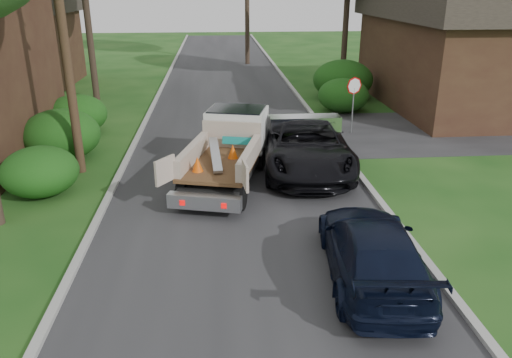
{
  "coord_description": "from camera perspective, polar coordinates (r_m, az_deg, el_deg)",
  "views": [
    {
      "loc": [
        -0.73,
        -11.88,
        6.14
      ],
      "look_at": [
        0.3,
        0.71,
        1.2
      ],
      "focal_mm": 35.0,
      "sensor_mm": 36.0,
      "label": 1
    }
  ],
  "objects": [
    {
      "name": "flatbed_truck",
      "position": [
        16.86,
        -2.88,
        4.11
      ],
      "size": [
        3.63,
        5.96,
        2.11
      ],
      "rotation": [
        0.0,
        0.0,
        -0.25
      ],
      "color": "black",
      "rests_on": "ground"
    },
    {
      "name": "black_pickup",
      "position": [
        17.66,
        5.75,
        3.92
      ],
      "size": [
        3.43,
        6.57,
        1.77
      ],
      "primitive_type": "imported",
      "rotation": [
        0.0,
        0.0,
        -0.08
      ],
      "color": "black",
      "rests_on": "ground"
    },
    {
      "name": "stop_sign",
      "position": [
        22.14,
        11.1,
        9.59
      ],
      "size": [
        0.71,
        0.32,
        2.48
      ],
      "color": "slate",
      "rests_on": "ground"
    },
    {
      "name": "ground",
      "position": [
        13.39,
        -1.04,
        -5.94
      ],
      "size": [
        120.0,
        120.0,
        0.0
      ],
      "primitive_type": "plane",
      "color": "#154112",
      "rests_on": "ground"
    },
    {
      "name": "curb_right",
      "position": [
        23.22,
        7.53,
        5.98
      ],
      "size": [
        0.2,
        90.0,
        0.12
      ],
      "primitive_type": "cube",
      "color": "#9E9E99",
      "rests_on": "ground"
    },
    {
      "name": "side_street",
      "position": [
        25.21,
        25.93,
        5.1
      ],
      "size": [
        16.0,
        7.0,
        0.02
      ],
      "primitive_type": "cube",
      "color": "#28282B",
      "rests_on": "ground"
    },
    {
      "name": "navy_suv",
      "position": [
        11.34,
        13.15,
        -7.89
      ],
      "size": [
        2.46,
        5.05,
        1.41
      ],
      "primitive_type": "imported",
      "rotation": [
        0.0,
        0.0,
        3.04
      ],
      "color": "black",
      "rests_on": "ground"
    },
    {
      "name": "curb_left",
      "position": [
        22.95,
        -13.02,
        5.44
      ],
      "size": [
        0.2,
        90.0,
        0.12
      ],
      "primitive_type": "cube",
      "color": "#9E9E99",
      "rests_on": "ground"
    },
    {
      "name": "utility_pole",
      "position": [
        17.54,
        -21.34,
        16.82
      ],
      "size": [
        2.42,
        1.25,
        10.0
      ],
      "color": "#382619",
      "rests_on": "ground"
    },
    {
      "name": "hedge_left_c",
      "position": [
        23.31,
        -19.8,
        6.97
      ],
      "size": [
        2.6,
        2.6,
        1.7
      ],
      "primitive_type": "ellipsoid",
      "color": "#113E0E",
      "rests_on": "ground"
    },
    {
      "name": "road",
      "position": [
        22.73,
        -2.69,
        5.67
      ],
      "size": [
        8.0,
        90.0,
        0.02
      ],
      "primitive_type": "cube",
      "color": "#28282B",
      "rests_on": "ground"
    },
    {
      "name": "house_right",
      "position": [
        29.45,
        23.86,
        13.79
      ],
      "size": [
        9.72,
        12.96,
        6.2
      ],
      "rotation": [
        0.0,
        0.0,
        1.57
      ],
      "color": "#3C2218",
      "rests_on": "ground"
    },
    {
      "name": "hedge_left_b",
      "position": [
        19.95,
        -21.39,
        4.74
      ],
      "size": [
        2.86,
        2.86,
        1.87
      ],
      "primitive_type": "ellipsoid",
      "color": "#113E0E",
      "rests_on": "ground"
    },
    {
      "name": "house_left_far",
      "position": [
        36.34,
        -26.13,
        14.39
      ],
      "size": [
        7.56,
        7.56,
        6.0
      ],
      "color": "#3C2218",
      "rests_on": "ground"
    },
    {
      "name": "hedge_left_a",
      "position": [
        16.74,
        -23.48,
        0.79
      ],
      "size": [
        2.34,
        2.34,
        1.53
      ],
      "primitive_type": "ellipsoid",
      "color": "#113E0E",
      "rests_on": "ground"
    },
    {
      "name": "hedge_right_a",
      "position": [
        26.26,
        9.95,
        9.41
      ],
      "size": [
        2.6,
        2.6,
        1.7
      ],
      "primitive_type": "ellipsoid",
      "color": "#113E0E",
      "rests_on": "ground"
    },
    {
      "name": "hedge_right_b",
      "position": [
        29.24,
        9.89,
        11.12
      ],
      "size": [
        3.38,
        3.38,
        2.21
      ],
      "primitive_type": "ellipsoid",
      "color": "#113E0E",
      "rests_on": "ground"
    }
  ]
}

